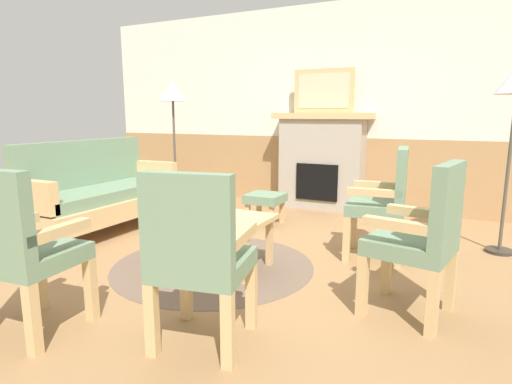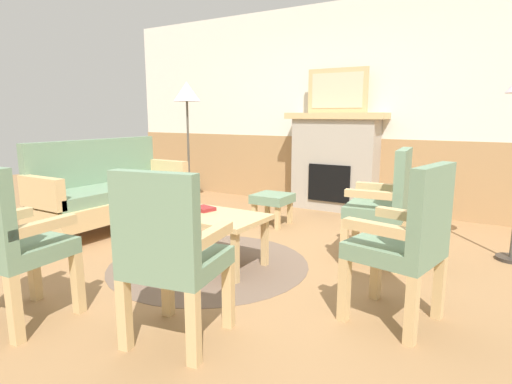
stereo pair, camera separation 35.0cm
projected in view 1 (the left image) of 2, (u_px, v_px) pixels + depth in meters
name	position (u px, v px, depth m)	size (l,w,h in m)	color
ground_plane	(238.00, 260.00, 3.64)	(14.00, 14.00, 0.00)	#997047
wall_back	(328.00, 110.00, 5.70)	(7.20, 0.14, 2.70)	silver
fireplace	(322.00, 160.00, 5.60)	(1.30, 0.44, 1.28)	#A39989
framed_picture	(324.00, 91.00, 5.43)	(0.80, 0.04, 0.56)	tan
couch	(101.00, 195.00, 4.53)	(0.70, 1.80, 0.98)	tan
coffee_table	(212.00, 221.00, 3.45)	(0.96, 0.56, 0.44)	tan
round_rug	(213.00, 265.00, 3.52)	(1.69, 1.69, 0.01)	brown
book_on_table	(206.00, 210.00, 3.56)	(0.18, 0.14, 0.03)	maroon
footstool	(265.00, 200.00, 4.80)	(0.40, 0.40, 0.36)	tan
armchair_near_fireplace	(385.00, 198.00, 3.62)	(0.52, 0.52, 0.98)	tan
armchair_by_window_left	(423.00, 233.00, 2.55)	(0.56, 0.56, 0.98)	tan
armchair_front_left	(20.00, 245.00, 2.31)	(0.52, 0.52, 0.98)	tan
armchair_front_center	(198.00, 253.00, 2.19)	(0.56, 0.56, 0.98)	tan
floor_lamp_by_couch	(173.00, 99.00, 5.43)	(0.36, 0.36, 1.68)	#332D28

